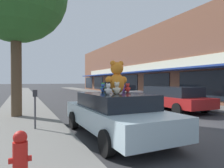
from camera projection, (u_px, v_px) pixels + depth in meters
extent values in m
plane|color=#333335|center=(180.00, 127.00, 7.25)|extent=(260.00, 260.00, 0.00)
cube|color=slate|center=(27.00, 144.00, 5.13)|extent=(2.54, 90.00, 0.12)
cube|color=brown|center=(186.00, 66.00, 23.98)|extent=(12.82, 41.43, 7.09)
cube|color=navy|center=(135.00, 72.00, 21.03)|extent=(1.52, 34.80, 0.12)
cube|color=beige|center=(141.00, 67.00, 21.32)|extent=(0.08, 33.15, 0.70)
cube|color=black|center=(200.00, 85.00, 14.27)|extent=(0.06, 3.94, 2.00)
cube|color=black|center=(155.00, 84.00, 18.99)|extent=(0.06, 3.94, 2.00)
cube|color=black|center=(129.00, 84.00, 23.71)|extent=(0.06, 3.94, 2.00)
cube|color=black|center=(111.00, 83.00, 28.42)|extent=(0.06, 3.94, 2.00)
cube|color=black|center=(98.00, 83.00, 33.14)|extent=(0.06, 3.94, 2.00)
cube|color=black|center=(89.00, 83.00, 37.86)|extent=(0.06, 3.94, 2.00)
cube|color=#ADC6D1|center=(115.00, 117.00, 6.12)|extent=(1.96, 4.67, 0.57)
cube|color=black|center=(115.00, 100.00, 6.11)|extent=(1.70, 2.58, 0.43)
cylinder|color=black|center=(74.00, 120.00, 7.03)|extent=(0.21, 0.61, 0.61)
cylinder|color=black|center=(120.00, 116.00, 7.82)|extent=(0.21, 0.61, 0.61)
cylinder|color=black|center=(107.00, 143.00, 4.43)|extent=(0.21, 0.61, 0.61)
cylinder|color=black|center=(171.00, 134.00, 5.22)|extent=(0.21, 0.61, 0.61)
ellipsoid|color=orange|center=(117.00, 83.00, 6.03)|extent=(0.50, 0.43, 0.61)
sphere|color=orange|center=(117.00, 68.00, 6.03)|extent=(0.42, 0.42, 0.39)
sphere|color=orange|center=(121.00, 64.00, 6.09)|extent=(0.17, 0.17, 0.16)
sphere|color=orange|center=(113.00, 63.00, 5.96)|extent=(0.17, 0.17, 0.16)
sphere|color=#FFBA41|center=(114.00, 70.00, 6.17)|extent=(0.16, 0.16, 0.15)
sphere|color=orange|center=(123.00, 80.00, 6.18)|extent=(0.24, 0.24, 0.23)
sphere|color=orange|center=(109.00, 80.00, 5.94)|extent=(0.24, 0.24, 0.23)
ellipsoid|color=green|center=(103.00, 89.00, 7.03)|extent=(0.20, 0.20, 0.20)
sphere|color=green|center=(103.00, 85.00, 7.03)|extent=(0.18, 0.18, 0.13)
sphere|color=green|center=(105.00, 83.00, 7.02)|extent=(0.08, 0.08, 0.05)
sphere|color=green|center=(102.00, 83.00, 7.04)|extent=(0.08, 0.08, 0.05)
sphere|color=#5ADA6D|center=(104.00, 85.00, 7.08)|extent=(0.07, 0.07, 0.05)
sphere|color=green|center=(106.00, 88.00, 7.03)|extent=(0.10, 0.10, 0.07)
sphere|color=green|center=(101.00, 88.00, 7.05)|extent=(0.10, 0.10, 0.07)
ellipsoid|color=black|center=(107.00, 90.00, 5.76)|extent=(0.21, 0.19, 0.22)
sphere|color=black|center=(107.00, 85.00, 5.76)|extent=(0.18, 0.18, 0.14)
sphere|color=black|center=(109.00, 83.00, 5.76)|extent=(0.08, 0.08, 0.06)
sphere|color=black|center=(106.00, 83.00, 5.75)|extent=(0.08, 0.08, 0.06)
sphere|color=#3A3A3D|center=(107.00, 85.00, 5.82)|extent=(0.07, 0.07, 0.05)
sphere|color=black|center=(110.00, 89.00, 5.78)|extent=(0.10, 0.10, 0.08)
sphere|color=black|center=(104.00, 89.00, 5.76)|extent=(0.10, 0.10, 0.08)
ellipsoid|color=teal|center=(117.00, 89.00, 7.35)|extent=(0.19, 0.20, 0.19)
sphere|color=teal|center=(117.00, 85.00, 7.35)|extent=(0.17, 0.17, 0.12)
sphere|color=teal|center=(117.00, 84.00, 7.39)|extent=(0.07, 0.07, 0.05)
sphere|color=teal|center=(117.00, 84.00, 7.30)|extent=(0.07, 0.07, 0.05)
sphere|color=#47CDC6|center=(116.00, 85.00, 7.36)|extent=(0.07, 0.07, 0.05)
sphere|color=teal|center=(117.00, 88.00, 7.43)|extent=(0.10, 0.10, 0.07)
sphere|color=teal|center=(116.00, 88.00, 7.28)|extent=(0.10, 0.10, 0.07)
ellipsoid|color=blue|center=(103.00, 90.00, 6.71)|extent=(0.18, 0.18, 0.18)
sphere|color=blue|center=(103.00, 86.00, 6.71)|extent=(0.16, 0.16, 0.11)
sphere|color=blue|center=(104.00, 84.00, 6.70)|extent=(0.07, 0.07, 0.05)
sphere|color=blue|center=(102.00, 84.00, 6.72)|extent=(0.07, 0.07, 0.05)
sphere|color=#548DFF|center=(103.00, 86.00, 6.76)|extent=(0.06, 0.06, 0.04)
sphere|color=blue|center=(105.00, 89.00, 6.70)|extent=(0.09, 0.09, 0.07)
sphere|color=blue|center=(101.00, 89.00, 6.74)|extent=(0.09, 0.09, 0.07)
ellipsoid|color=red|center=(128.00, 89.00, 6.80)|extent=(0.17, 0.16, 0.19)
sphere|color=red|center=(128.00, 85.00, 6.80)|extent=(0.15, 0.15, 0.12)
sphere|color=red|center=(129.00, 84.00, 6.81)|extent=(0.06, 0.06, 0.05)
sphere|color=red|center=(126.00, 84.00, 6.80)|extent=(0.06, 0.06, 0.05)
sphere|color=#FF4741|center=(127.00, 86.00, 6.85)|extent=(0.06, 0.06, 0.05)
sphere|color=red|center=(130.00, 88.00, 6.82)|extent=(0.09, 0.09, 0.07)
sphere|color=red|center=(125.00, 88.00, 6.80)|extent=(0.09, 0.09, 0.07)
ellipsoid|color=purple|center=(124.00, 90.00, 6.83)|extent=(0.13, 0.11, 0.16)
sphere|color=purple|center=(124.00, 86.00, 6.83)|extent=(0.11, 0.11, 0.10)
sphere|color=purple|center=(125.00, 85.00, 6.84)|extent=(0.05, 0.05, 0.04)
sphere|color=purple|center=(123.00, 85.00, 6.81)|extent=(0.05, 0.05, 0.04)
sphere|color=#BA67ED|center=(123.00, 87.00, 6.87)|extent=(0.04, 0.04, 0.04)
sphere|color=purple|center=(125.00, 89.00, 6.86)|extent=(0.06, 0.06, 0.06)
sphere|color=purple|center=(122.00, 89.00, 6.82)|extent=(0.06, 0.06, 0.06)
ellipsoid|color=beige|center=(117.00, 90.00, 5.68)|extent=(0.17, 0.15, 0.22)
sphere|color=beige|center=(117.00, 85.00, 5.68)|extent=(0.14, 0.14, 0.14)
sphere|color=beige|center=(118.00, 83.00, 5.70)|extent=(0.06, 0.06, 0.06)
sphere|color=beige|center=(115.00, 83.00, 5.66)|extent=(0.06, 0.06, 0.06)
sphere|color=white|center=(116.00, 85.00, 5.74)|extent=(0.05, 0.05, 0.05)
sphere|color=beige|center=(120.00, 89.00, 5.73)|extent=(0.08, 0.08, 0.08)
sphere|color=beige|center=(114.00, 89.00, 5.66)|extent=(0.08, 0.08, 0.08)
ellipsoid|color=olive|center=(115.00, 89.00, 6.98)|extent=(0.19, 0.20, 0.21)
sphere|color=olive|center=(115.00, 85.00, 6.97)|extent=(0.17, 0.17, 0.13)
sphere|color=olive|center=(115.00, 83.00, 7.02)|extent=(0.07, 0.07, 0.06)
sphere|color=olive|center=(115.00, 83.00, 6.93)|extent=(0.07, 0.07, 0.06)
sphere|color=tan|center=(113.00, 85.00, 6.97)|extent=(0.07, 0.07, 0.05)
sphere|color=olive|center=(115.00, 88.00, 7.06)|extent=(0.10, 0.10, 0.08)
sphere|color=olive|center=(115.00, 88.00, 6.89)|extent=(0.10, 0.10, 0.08)
ellipsoid|color=white|center=(108.00, 91.00, 5.54)|extent=(0.17, 0.15, 0.20)
sphere|color=white|center=(108.00, 86.00, 5.53)|extent=(0.14, 0.14, 0.12)
sphere|color=white|center=(110.00, 84.00, 5.56)|extent=(0.06, 0.06, 0.05)
sphere|color=white|center=(107.00, 84.00, 5.51)|extent=(0.06, 0.06, 0.05)
sphere|color=white|center=(107.00, 86.00, 5.58)|extent=(0.05, 0.05, 0.05)
sphere|color=white|center=(110.00, 90.00, 5.59)|extent=(0.08, 0.08, 0.07)
sphere|color=white|center=(106.00, 90.00, 5.50)|extent=(0.08, 0.08, 0.07)
cube|color=maroon|center=(171.00, 100.00, 11.52)|extent=(1.89, 4.78, 0.53)
cube|color=black|center=(172.00, 91.00, 11.52)|extent=(1.66, 3.33, 0.53)
cylinder|color=black|center=(144.00, 103.00, 12.49)|extent=(0.20, 0.61, 0.61)
cylinder|color=black|center=(167.00, 102.00, 13.26)|extent=(0.20, 0.61, 0.61)
cylinder|color=black|center=(177.00, 109.00, 9.80)|extent=(0.20, 0.61, 0.61)
cylinder|color=black|center=(204.00, 107.00, 10.56)|extent=(0.20, 0.61, 0.61)
cube|color=#B7B7BC|center=(121.00, 94.00, 17.47)|extent=(1.80, 4.67, 0.59)
cube|color=black|center=(121.00, 88.00, 17.46)|extent=(1.58, 2.45, 0.45)
cylinder|color=black|center=(105.00, 96.00, 18.42)|extent=(0.20, 0.61, 0.61)
cylinder|color=black|center=(122.00, 96.00, 19.15)|extent=(0.20, 0.61, 0.61)
cylinder|color=black|center=(119.00, 99.00, 15.79)|extent=(0.20, 0.61, 0.61)
cylinder|color=black|center=(138.00, 98.00, 16.52)|extent=(0.20, 0.61, 0.61)
cylinder|color=brown|center=(16.00, 75.00, 8.87)|extent=(0.45, 0.45, 3.64)
cylinder|color=red|center=(20.00, 162.00, 3.09)|extent=(0.22, 0.22, 0.62)
sphere|color=red|center=(20.00, 137.00, 3.08)|extent=(0.21, 0.21, 0.21)
cylinder|color=red|center=(12.00, 161.00, 3.04)|extent=(0.10, 0.09, 0.09)
cylinder|color=red|center=(28.00, 158.00, 3.13)|extent=(0.10, 0.09, 0.09)
cylinder|color=#4C4C51|center=(35.00, 113.00, 6.52)|extent=(0.06, 0.06, 1.05)
cube|color=#2D2D33|center=(35.00, 93.00, 6.51)|extent=(0.14, 0.10, 0.22)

